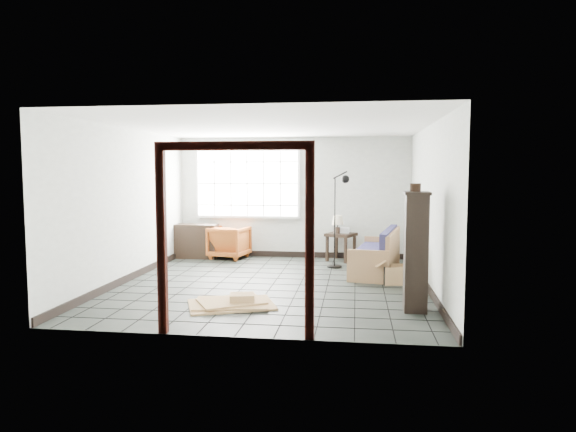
# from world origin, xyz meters

# --- Properties ---
(ground) EXTENTS (5.50, 5.50, 0.00)m
(ground) POSITION_xyz_m (0.00, 0.00, 0.00)
(ground) COLOR black
(ground) RESTS_ON ground
(room_shell) EXTENTS (5.02, 5.52, 2.61)m
(room_shell) POSITION_xyz_m (0.00, 0.03, 1.68)
(room_shell) COLOR #AFB3AC
(room_shell) RESTS_ON ground
(window_panel) EXTENTS (2.32, 0.08, 1.52)m
(window_panel) POSITION_xyz_m (-1.00, 2.70, 1.60)
(window_panel) COLOR silver
(window_panel) RESTS_ON ground
(doorway_trim) EXTENTS (1.80, 0.08, 2.20)m
(doorway_trim) POSITION_xyz_m (0.00, -2.70, 1.38)
(doorway_trim) COLOR #3A120D
(doorway_trim) RESTS_ON ground
(futon_sofa) EXTENTS (1.02, 1.95, 0.82)m
(futon_sofa) POSITION_xyz_m (1.78, 1.16, 0.30)
(futon_sofa) COLOR olive
(futon_sofa) RESTS_ON ground
(armchair) EXTENTS (0.87, 0.83, 0.76)m
(armchair) POSITION_xyz_m (-1.34, 2.40, 0.38)
(armchair) COLOR brown
(armchair) RESTS_ON ground
(side_table) EXTENTS (0.70, 0.70, 0.58)m
(side_table) POSITION_xyz_m (1.05, 2.40, 0.48)
(side_table) COLOR black
(side_table) RESTS_ON ground
(table_lamp) EXTENTS (0.32, 0.32, 0.38)m
(table_lamp) POSITION_xyz_m (0.98, 2.33, 0.85)
(table_lamp) COLOR black
(table_lamp) RESTS_ON side_table
(projector) EXTENTS (0.33, 0.26, 0.11)m
(projector) POSITION_xyz_m (1.06, 2.46, 0.64)
(projector) COLOR silver
(projector) RESTS_ON side_table
(floor_lamp) EXTENTS (0.49, 0.50, 1.88)m
(floor_lamp) POSITION_xyz_m (1.04, 1.53, 1.00)
(floor_lamp) COLOR black
(floor_lamp) RESTS_ON ground
(console_shelf) EXTENTS (0.94, 0.37, 0.73)m
(console_shelf) POSITION_xyz_m (-2.07, 2.34, 0.37)
(console_shelf) COLOR black
(console_shelf) RESTS_ON ground
(tall_shelf) EXTENTS (0.35, 0.44, 1.60)m
(tall_shelf) POSITION_xyz_m (2.15, -1.33, 0.81)
(tall_shelf) COLOR black
(tall_shelf) RESTS_ON ground
(pot) EXTENTS (0.16, 0.16, 0.11)m
(pot) POSITION_xyz_m (2.13, -1.27, 1.65)
(pot) COLOR black
(pot) RESTS_ON tall_shelf
(open_box) EXTENTS (0.77, 0.44, 0.41)m
(open_box) POSITION_xyz_m (2.03, 0.33, 0.15)
(open_box) COLOR tan
(open_box) RESTS_ON ground
(cardboard_pile) EXTENTS (1.38, 1.19, 0.17)m
(cardboard_pile) POSITION_xyz_m (-0.34, -1.42, 0.04)
(cardboard_pile) COLOR tan
(cardboard_pile) RESTS_ON ground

